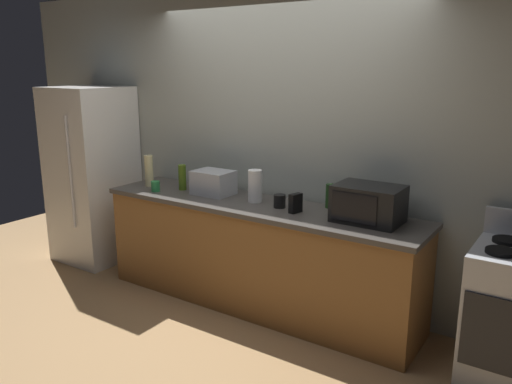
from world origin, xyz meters
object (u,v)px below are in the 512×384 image
cordless_phone (296,203)px  microwave (368,204)px  bottle_olive_oil (182,177)px  toaster_oven (213,183)px  bottle_wine (330,196)px  refrigerator (93,175)px  mug_green (155,186)px  bottle_hand_soap (149,171)px  paper_towel_roll (255,186)px  mug_black (280,201)px

cordless_phone → microwave: bearing=22.5°
microwave → bottle_olive_oil: bearing=-179.4°
toaster_oven → bottle_wine: 1.06m
refrigerator → mug_green: bearing=-8.1°
bottle_olive_oil → mug_green: (-0.16, -0.18, -0.07)m
refrigerator → bottle_olive_oil: size_ratio=7.74×
bottle_hand_soap → bottle_olive_oil: 0.37m
refrigerator → mug_green: size_ratio=19.11×
paper_towel_roll → cordless_phone: paper_towel_roll is taller
microwave → cordless_phone: 0.56m
refrigerator → paper_towel_roll: bearing=1.4°
cordless_phone → mug_green: 1.39m
bottle_hand_soap → mug_black: 1.41m
toaster_oven → paper_towel_roll: paper_towel_roll is taller
mug_green → microwave: bearing=5.8°
cordless_phone → bottle_olive_oil: bearing=-170.2°
toaster_oven → bottle_olive_oil: bottle_olive_oil is taller
bottle_hand_soap → bottle_wine: bearing=8.6°
bottle_wine → mug_black: bottle_wine is taller
bottle_hand_soap → bottle_wine: 1.76m
paper_towel_roll → mug_green: (-0.95, -0.20, -0.09)m
toaster_oven → refrigerator: bearing=-177.8°
refrigerator → cordless_phone: size_ratio=12.00×
paper_towel_roll → cordless_phone: (0.44, -0.09, -0.06)m
bottle_hand_soap → mug_green: 0.25m
microwave → bottle_olive_oil: (-1.78, -0.02, -0.02)m
cordless_phone → toaster_oven: bearing=-173.3°
toaster_oven → bottle_hand_soap: bearing=-172.6°
refrigerator → bottle_wine: size_ratio=9.29×
bottle_hand_soap → mug_black: bottle_hand_soap is taller
refrigerator → bottle_olive_oil: bearing=1.4°
microwave → bottle_hand_soap: size_ratio=1.64×
toaster_oven → mug_green: (-0.50, -0.21, -0.06)m
bottle_olive_oil → bottle_wine: bottle_olive_oil is taller
toaster_oven → bottle_olive_oil: (-0.34, -0.03, 0.01)m
paper_towel_roll → bottle_wine: size_ratio=1.39×
toaster_oven → cordless_phone: size_ratio=2.27×
cordless_phone → bottle_hand_soap: size_ratio=0.51×
refrigerator → bottle_hand_soap: refrigerator is taller
paper_towel_roll → bottle_wine: (0.60, 0.18, -0.04)m
microwave → cordless_phone: (-0.55, -0.09, -0.06)m
toaster_oven → bottle_hand_soap: size_ratio=1.16×
bottle_wine → mug_green: bottle_wine is taller
toaster_oven → mug_green: bearing=-157.1°
toaster_oven → bottle_wine: bearing=9.3°
bottle_hand_soap → cordless_phone: bearing=-0.4°
refrigerator → mug_green: refrigerator is taller
bottle_hand_soap → mug_black: bearing=1.8°
microwave → mug_black: bearing=-177.2°
microwave → mug_green: size_ratio=5.09×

